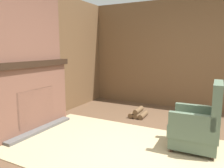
{
  "coord_description": "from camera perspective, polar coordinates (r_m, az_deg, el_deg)",
  "views": [
    {
      "loc": [
        0.54,
        -2.76,
        1.5
      ],
      "look_at": [
        -1.15,
        0.46,
        0.9
      ],
      "focal_mm": 35.0,
      "sensor_mm": 36.0,
      "label": 1
    }
  ],
  "objects": [
    {
      "name": "armchair",
      "position": [
        3.5,
        21.56,
        -10.24
      ],
      "size": [
        0.69,
        0.63,
        1.04
      ],
      "rotation": [
        0.0,
        0.0,
        3.17
      ],
      "color": "#516651",
      "rests_on": "ground"
    },
    {
      "name": "wood_panel_wall_left",
      "position": [
        4.36,
        -23.17,
        6.53
      ],
      "size": [
        0.06,
        6.19,
        2.68
      ],
      "color": "brown",
      "rests_on": "ground"
    },
    {
      "name": "firewood_stack",
      "position": [
        4.89,
        6.88,
        -7.61
      ],
      "size": [
        0.34,
        0.4,
        0.21
      ],
      "rotation": [
        0.0,
        0.0,
        0.01
      ],
      "color": "brown",
      "rests_on": "ground"
    },
    {
      "name": "chimney_breast",
      "position": [
        4.22,
        -21.92,
        15.13
      ],
      "size": [
        0.31,
        1.42,
        1.38
      ],
      "color": "brown",
      "rests_on": "fireplace_hearth"
    },
    {
      "name": "storage_case",
      "position": [
        4.29,
        -20.66,
        6.59
      ],
      "size": [
        0.16,
        0.26,
        0.11
      ],
      "color": "black",
      "rests_on": "fireplace_hearth"
    },
    {
      "name": "fireplace_hearth",
      "position": [
        4.28,
        -20.72,
        -2.91
      ],
      "size": [
        0.56,
        1.71,
        1.28
      ],
      "color": "brown",
      "rests_on": "ground"
    },
    {
      "name": "area_rug",
      "position": [
        3.3,
        8.0,
        -17.64
      ],
      "size": [
        4.23,
        2.08,
        0.01
      ],
      "color": "tan",
      "rests_on": "ground"
    },
    {
      "name": "ground_plane",
      "position": [
        3.19,
        15.43,
        -19.06
      ],
      "size": [
        14.0,
        14.0,
        0.0
      ],
      "primitive_type": "plane",
      "color": "brown"
    },
    {
      "name": "wood_panel_wall_back",
      "position": [
        5.61,
        22.66,
        7.12
      ],
      "size": [
        6.19,
        0.09,
        2.68
      ],
      "color": "brown",
      "rests_on": "ground"
    },
    {
      "name": "oil_lamp_vase",
      "position": [
        4.09,
        -24.05,
        6.69
      ],
      "size": [
        0.1,
        0.1,
        0.24
      ],
      "color": "#B24C42",
      "rests_on": "fireplace_hearth"
    }
  ]
}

